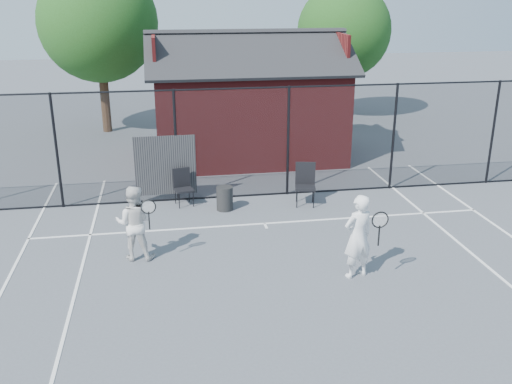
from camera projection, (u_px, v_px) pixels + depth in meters
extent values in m
plane|color=#4F535A|center=(292.00, 283.00, 11.06)|extent=(80.00, 80.00, 0.00)
cube|color=white|center=(265.00, 223.00, 13.85)|extent=(11.00, 0.06, 0.01)
cube|color=white|center=(55.00, 368.00, 8.56)|extent=(0.06, 18.00, 0.01)
cube|color=white|center=(266.00, 226.00, 13.71)|extent=(0.06, 0.30, 0.01)
cylinder|color=black|center=(57.00, 152.00, 14.43)|extent=(0.07, 0.07, 3.00)
cylinder|color=black|center=(176.00, 146.00, 14.89)|extent=(0.07, 0.07, 3.00)
cylinder|color=black|center=(288.00, 142.00, 15.36)|extent=(0.07, 0.07, 3.00)
cylinder|color=black|center=(393.00, 137.00, 15.83)|extent=(0.07, 0.07, 3.00)
cylinder|color=black|center=(493.00, 133.00, 16.29)|extent=(0.07, 0.07, 3.00)
cylinder|color=black|center=(251.00, 88.00, 14.71)|extent=(22.00, 0.04, 0.04)
cylinder|color=black|center=(252.00, 195.00, 15.70)|extent=(22.00, 0.04, 0.04)
cube|color=black|center=(251.00, 143.00, 15.21)|extent=(22.00, 3.00, 0.01)
cube|color=black|center=(165.00, 166.00, 15.00)|extent=(1.60, 0.04, 1.60)
cube|color=maroon|center=(247.00, 113.00, 19.00)|extent=(6.00, 4.00, 3.00)
cube|color=black|center=(252.00, 53.00, 17.39)|extent=(6.50, 2.36, 1.32)
cube|color=black|center=(243.00, 47.00, 19.25)|extent=(6.50, 2.36, 1.32)
cube|color=maroon|center=(154.00, 52.00, 17.86)|extent=(0.10, 2.80, 1.06)
cube|color=maroon|center=(335.00, 49.00, 18.78)|extent=(0.10, 2.80, 1.06)
cylinder|color=#352115|center=(105.00, 100.00, 22.48)|extent=(0.36, 0.36, 2.52)
sphere|color=#1C4313|center=(98.00, 22.00, 21.50)|extent=(4.48, 4.48, 4.48)
cylinder|color=#352115|center=(341.00, 92.00, 25.02)|extent=(0.36, 0.36, 2.23)
sphere|color=#1C4313|center=(344.00, 31.00, 24.14)|extent=(3.97, 3.97, 3.97)
imported|color=white|center=(358.00, 236.00, 11.04)|extent=(0.72, 0.57, 1.71)
torus|color=black|center=(380.00, 220.00, 10.61)|extent=(0.34, 0.03, 0.34)
cylinder|color=black|center=(379.00, 236.00, 10.72)|extent=(0.03, 0.03, 0.41)
imported|color=silver|center=(134.00, 223.00, 11.82)|extent=(0.87, 0.73, 1.61)
torus|color=black|center=(148.00, 207.00, 11.42)|extent=(0.31, 0.03, 0.31)
cylinder|color=black|center=(149.00, 221.00, 11.52)|extent=(0.03, 0.03, 0.39)
cube|color=black|center=(184.00, 188.00, 14.89)|extent=(0.55, 0.57, 0.95)
cube|color=black|center=(305.00, 185.00, 14.89)|extent=(0.62, 0.64, 1.08)
cylinder|color=black|center=(225.00, 198.00, 14.64)|extent=(0.50, 0.50, 0.62)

